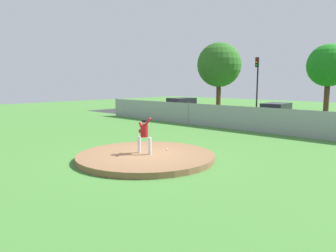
{
  "coord_description": "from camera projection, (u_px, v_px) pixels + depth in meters",
  "views": [
    {
      "loc": [
        9.83,
        -8.94,
        3.23
      ],
      "look_at": [
        -0.37,
        1.74,
        1.21
      ],
      "focal_mm": 34.53,
      "sensor_mm": 36.0,
      "label": 1
    }
  ],
  "objects": [
    {
      "name": "ground_plane",
      "position": [
        226.0,
        141.0,
        17.87
      ],
      "size": [
        80.0,
        80.0,
        0.0
      ],
      "primitive_type": "plane",
      "color": "#427A33"
    },
    {
      "name": "asphalt_strip",
      "position": [
        290.0,
        126.0,
        23.96
      ],
      "size": [
        44.0,
        7.0,
        0.01
      ],
      "primitive_type": "cube",
      "color": "#2B2B2D",
      "rests_on": "ground_plane"
    },
    {
      "name": "pitchers_mound",
      "position": [
        146.0,
        157.0,
        13.56
      ],
      "size": [
        5.76,
        5.76,
        0.24
      ],
      "primitive_type": "cylinder",
      "color": "brown",
      "rests_on": "ground_plane"
    },
    {
      "name": "pitcher_youth",
      "position": [
        144.0,
        133.0,
        13.5
      ],
      "size": [
        0.78,
        0.32,
        1.55
      ],
      "color": "silver",
      "rests_on": "pitchers_mound"
    },
    {
      "name": "baseball",
      "position": [
        167.0,
        149.0,
        14.31
      ],
      "size": [
        0.07,
        0.07,
        0.07
      ],
      "primitive_type": "sphere",
      "color": "white",
      "rests_on": "pitchers_mound"
    },
    {
      "name": "chainlink_fence",
      "position": [
        261.0,
        120.0,
        20.63
      ],
      "size": [
        30.43,
        0.07,
        1.72
      ],
      "color": "gray",
      "rests_on": "ground_plane"
    },
    {
      "name": "parked_car_navy",
      "position": [
        276.0,
        114.0,
        24.32
      ],
      "size": [
        2.04,
        4.5,
        1.66
      ],
      "color": "#161E4C",
      "rests_on": "ground_plane"
    },
    {
      "name": "parked_car_champagne",
      "position": [
        181.0,
        107.0,
        30.8
      ],
      "size": [
        2.14,
        4.65,
        1.73
      ],
      "color": "tan",
      "rests_on": "ground_plane"
    },
    {
      "name": "traffic_cone_orange",
      "position": [
        195.0,
        118.0,
        26.44
      ],
      "size": [
        0.4,
        0.4,
        0.55
      ],
      "color": "orange",
      "rests_on": "asphalt_strip"
    },
    {
      "name": "traffic_light_near",
      "position": [
        257.0,
        77.0,
        30.3
      ],
      "size": [
        0.28,
        0.46,
        5.5
      ],
      "color": "black",
      "rests_on": "ground_plane"
    },
    {
      "name": "tree_broad_left",
      "position": [
        219.0,
        65.0,
        37.34
      ],
      "size": [
        5.11,
        5.11,
        7.75
      ],
      "color": "#4C331E",
      "rests_on": "ground_plane"
    },
    {
      "name": "tree_bushy_near",
      "position": [
        329.0,
        66.0,
        31.3
      ],
      "size": [
        4.11,
        4.11,
        6.88
      ],
      "color": "#4C331E",
      "rests_on": "ground_plane"
    }
  ]
}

